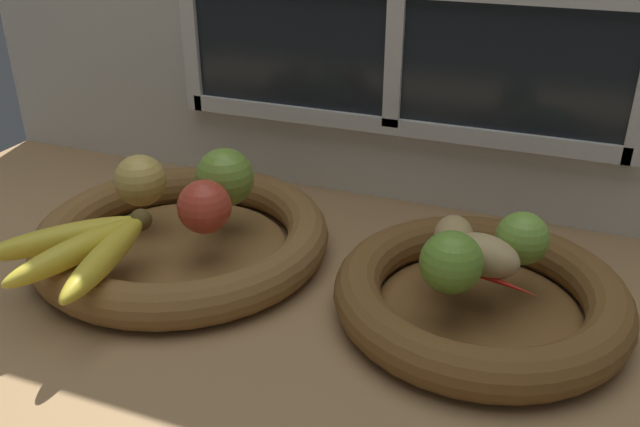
% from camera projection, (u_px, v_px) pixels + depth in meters
% --- Properties ---
extents(ground_plane, '(1.40, 0.90, 0.03)m').
position_uv_depth(ground_plane, '(322.00, 306.00, 0.80)').
color(ground_plane, '#9E774C').
extents(back_wall, '(1.40, 0.05, 0.55)m').
position_uv_depth(back_wall, '(401.00, 9.00, 0.91)').
color(back_wall, silver).
rests_on(back_wall, ground_plane).
extents(fruit_bowl_left, '(0.38, 0.38, 0.05)m').
position_uv_depth(fruit_bowl_left, '(183.00, 237.00, 0.87)').
color(fruit_bowl_left, brown).
rests_on(fruit_bowl_left, ground_plane).
extents(fruit_bowl_right, '(0.33, 0.33, 0.05)m').
position_uv_depth(fruit_bowl_right, '(480.00, 296.00, 0.75)').
color(fruit_bowl_right, brown).
rests_on(fruit_bowl_right, ground_plane).
extents(apple_green_back, '(0.08, 0.08, 0.08)m').
position_uv_depth(apple_green_back, '(225.00, 177.00, 0.87)').
color(apple_green_back, '#7AA338').
rests_on(apple_green_back, fruit_bowl_left).
extents(apple_golden_left, '(0.07, 0.07, 0.07)m').
position_uv_depth(apple_golden_left, '(140.00, 180.00, 0.88)').
color(apple_golden_left, '#DBB756').
rests_on(apple_golden_left, fruit_bowl_left).
extents(apple_red_right, '(0.07, 0.07, 0.07)m').
position_uv_depth(apple_red_right, '(204.00, 207.00, 0.81)').
color(apple_red_right, '#CC422D').
rests_on(apple_red_right, fruit_bowl_left).
extents(banana_bunch_front, '(0.17, 0.20, 0.03)m').
position_uv_depth(banana_bunch_front, '(84.00, 247.00, 0.76)').
color(banana_bunch_front, yellow).
rests_on(banana_bunch_front, fruit_bowl_left).
extents(potato_oblong, '(0.06, 0.08, 0.05)m').
position_uv_depth(potato_oblong, '(454.00, 237.00, 0.76)').
color(potato_oblong, tan).
rests_on(potato_oblong, fruit_bowl_right).
extents(potato_large, '(0.09, 0.07, 0.05)m').
position_uv_depth(potato_large, '(485.00, 256.00, 0.72)').
color(potato_large, tan).
rests_on(potato_large, fruit_bowl_right).
extents(lime_near, '(0.07, 0.07, 0.07)m').
position_uv_depth(lime_near, '(451.00, 262.00, 0.69)').
color(lime_near, '#6B9E33').
rests_on(lime_near, fruit_bowl_right).
extents(lime_far, '(0.06, 0.06, 0.06)m').
position_uv_depth(lime_far, '(522.00, 238.00, 0.74)').
color(lime_far, '#7AAD3D').
rests_on(lime_far, fruit_bowl_right).
extents(chili_pepper, '(0.13, 0.06, 0.02)m').
position_uv_depth(chili_pepper, '(479.00, 274.00, 0.72)').
color(chili_pepper, red).
rests_on(chili_pepper, fruit_bowl_right).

